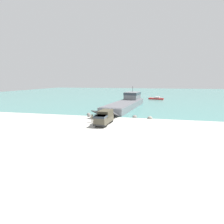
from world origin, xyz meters
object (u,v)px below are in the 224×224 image
at_px(mooring_bollard, 92,115).
at_px(military_truck, 104,117).
at_px(landing_craft, 127,102).
at_px(moored_boat_a, 156,98).
at_px(soldier_on_ramp, 92,118).

bearing_deg(mooring_bollard, military_truck, -52.73).
relative_size(landing_craft, mooring_bollard, 40.97).
xyz_separation_m(landing_craft, moored_boat_a, (11.55, 29.74, -1.29)).
xyz_separation_m(soldier_on_ramp, mooring_bollard, (-1.81, 5.56, -0.59)).
bearing_deg(military_truck, soldier_on_ramp, -104.46).
bearing_deg(moored_boat_a, mooring_bollard, 171.84).
xyz_separation_m(military_truck, moored_boat_a, (13.26, 56.75, -1.06)).
relative_size(landing_craft, moored_boat_a, 4.61).
relative_size(landing_craft, soldier_on_ramp, 19.82).
relative_size(military_truck, soldier_on_ramp, 3.88).
bearing_deg(soldier_on_ramp, landing_craft, 49.30).
height_order(military_truck, soldier_on_ramp, military_truck).
xyz_separation_m(landing_craft, mooring_bollard, (-6.79, -20.34, -1.31)).
bearing_deg(moored_boat_a, landing_craft, 170.74).
bearing_deg(soldier_on_ramp, moored_boat_a, 43.66).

